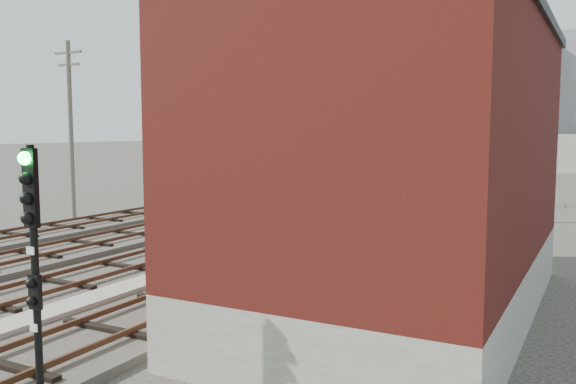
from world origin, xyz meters
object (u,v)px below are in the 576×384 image
Objects in this scene: signal_mast at (33,251)px; site_trailer at (375,169)px; car_grey at (309,166)px; switch_stand at (329,190)px; car_silver at (276,176)px; car_red at (264,175)px.

site_trailer is at bearing 102.45° from signal_mast.
site_trailer is 1.29× the size of car_grey.
signal_mast is 3.13× the size of switch_stand.
car_silver is at bearing 173.79° from car_grey.
site_trailer is at bearing 89.62° from switch_stand.
car_silver is at bearing 113.52° from signal_mast.
car_red is at bearing 115.01° from signal_mast.
switch_stand is 0.36× the size of car_silver.
car_grey is at bearing -9.56° from car_red.
switch_stand is 12.65m from car_silver.
car_red is 1.01× the size of car_silver.
car_silver is at bearing 127.52° from switch_stand.
car_grey reaches higher than car_red.
switch_stand is at bearing -118.37° from car_silver.
signal_mast is 30.46m from switch_stand.
site_trailer is (-9.35, 42.33, -1.36)m from signal_mast.
signal_mast is at bearing -174.17° from car_red.
switch_stand is at bearing 104.92° from signal_mast.
signal_mast reaches higher than switch_stand.
car_red is at bearing 131.88° from switch_stand.
car_silver is 13.75m from car_grey.
site_trailer is 14.25m from car_grey.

